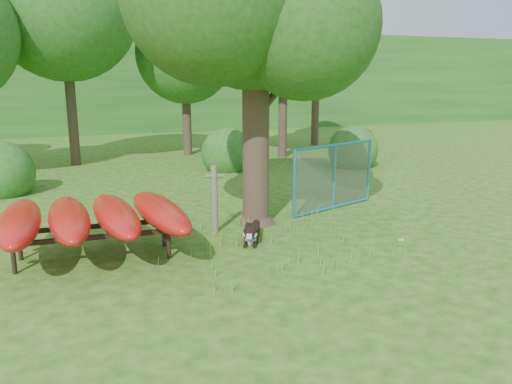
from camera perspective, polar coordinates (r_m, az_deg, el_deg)
name	(u,v)px	position (r m, az deg, el deg)	size (l,w,h in m)	color
ground	(269,262)	(8.87, 1.51, -8.04)	(80.00, 80.00, 0.00)	#265310
wooden_post	(215,198)	(10.34, -4.76, -0.64)	(0.39, 0.14, 1.43)	#5F5847
kayak_rack	(93,217)	(9.25, -18.18, -2.74)	(3.22, 3.11, 1.02)	black
husky_dog	(252,233)	(9.89, -0.51, -4.73)	(0.65, 1.03, 0.50)	black
fence_section	(334,177)	(12.34, 8.91, 1.74)	(2.65, 1.00, 2.72)	teal
wildflower_clump	(401,241)	(9.80, 16.24, -5.39)	(0.10, 0.11, 0.23)	#569A32
bg_tree_b	(63,7)	(19.84, -21.16, 19.14)	(5.20, 5.20, 8.22)	#38291F
bg_tree_c	(185,54)	(21.21, -8.13, 15.30)	(4.00, 4.00, 6.12)	#38291F
bg_tree_d	(284,28)	(20.46, 3.19, 18.24)	(4.80, 4.80, 7.50)	#38291F
bg_tree_e	(317,33)	(24.45, 7.02, 17.63)	(4.60, 4.60, 7.55)	#38291F
shrub_left	(3,194)	(15.63, -26.90, -0.23)	(1.80, 1.80, 1.80)	#215A1D
shrub_right	(352,167)	(18.66, 10.93, 2.88)	(1.80, 1.80, 1.80)	#215A1D
shrub_mid	(227,170)	(17.73, -3.34, 2.57)	(1.80, 1.80, 1.80)	#215A1D
wooded_hillside	(115,81)	(35.82, -15.79, 12.14)	(80.00, 12.00, 6.00)	#215A1D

